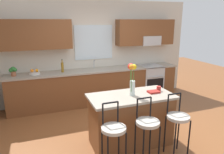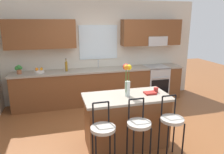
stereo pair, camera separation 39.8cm
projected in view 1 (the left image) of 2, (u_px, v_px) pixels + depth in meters
name	position (u px, v px, depth m)	size (l,w,h in m)	color
ground_plane	(122.00, 131.00, 4.34)	(14.00, 14.00, 0.00)	brown
back_wall_assembly	(95.00, 46.00, 5.76)	(5.60, 0.50, 2.70)	beige
counter_run	(98.00, 86.00, 5.76)	(4.56, 0.64, 0.92)	brown
sink_faucet	(94.00, 63.00, 5.72)	(0.02, 0.13, 0.23)	#B7BABC
oven_range	(150.00, 81.00, 6.27)	(0.60, 0.64, 0.92)	#B7BABC
kitchen_island	(131.00, 119.00, 3.81)	(1.48, 0.74, 0.92)	brown
bar_stool_near	(113.00, 132.00, 3.06)	(0.36, 0.36, 1.04)	black
bar_stool_middle	(147.00, 125.00, 3.24)	(0.36, 0.36, 1.04)	black
bar_stool_far	(178.00, 120.00, 3.42)	(0.36, 0.36, 1.04)	black
flower_vase	(132.00, 76.00, 3.62)	(0.15, 0.17, 0.56)	silver
mug_ceramic	(159.00, 89.00, 3.91)	(0.08, 0.08, 0.09)	#A52D28
cookbook	(154.00, 92.00, 3.83)	(0.20, 0.15, 0.03)	maroon
fruit_bowl_oranges	(35.00, 73.00, 5.11)	(0.24, 0.24, 0.13)	silver
bottle_olive_oil	(62.00, 67.00, 5.31)	(0.06, 0.06, 0.33)	olive
potted_plant_small	(13.00, 71.00, 4.94)	(0.18, 0.12, 0.22)	#9E5B3D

